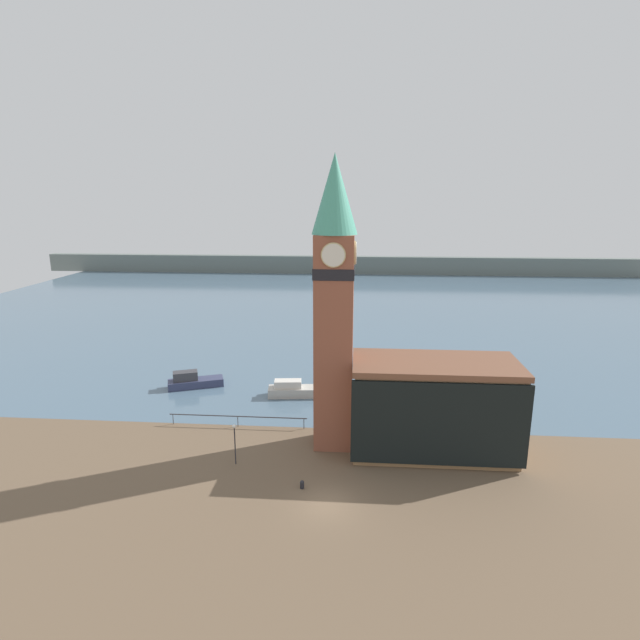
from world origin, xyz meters
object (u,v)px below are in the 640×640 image
object	(u,v)px
pier_building	(434,407)
clock_tower	(334,298)
lamp_post	(235,436)
boat_near	(297,390)
boat_far	(193,381)
mooring_bollard_near	(302,484)

from	to	relation	value
pier_building	clock_tower	bearing A→B (deg)	175.56
lamp_post	pier_building	bearing A→B (deg)	12.01
lamp_post	clock_tower	bearing A→B (deg)	27.94
boat_near	lamp_post	bearing A→B (deg)	-108.22
boat_near	boat_far	bearing A→B (deg)	166.24
pier_building	lamp_post	distance (m)	16.92
clock_tower	pier_building	bearing A→B (deg)	-4.44
boat_far	clock_tower	bearing A→B (deg)	-56.67
pier_building	lamp_post	world-z (taller)	pier_building
boat_far	pier_building	bearing A→B (deg)	-47.54
boat_far	lamp_post	world-z (taller)	lamp_post
boat_near	boat_far	distance (m)	12.47
clock_tower	mooring_bollard_near	world-z (taller)	clock_tower
pier_building	lamp_post	bearing A→B (deg)	-167.99
clock_tower	pier_building	distance (m)	12.60
pier_building	boat_far	xyz separation A→B (m)	(-25.54, 13.07, -3.37)
pier_building	lamp_post	size ratio (longest dim) A/B	3.97
pier_building	boat_near	distance (m)	17.71
pier_building	boat_near	xyz separation A→B (m)	(-13.19, 11.33, -3.39)
boat_near	boat_far	xyz separation A→B (m)	(-12.35, 1.75, 0.02)
pier_building	mooring_bollard_near	xyz separation A→B (m)	(-10.60, -6.65, -3.74)
mooring_bollard_near	lamp_post	bearing A→B (deg)	151.87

